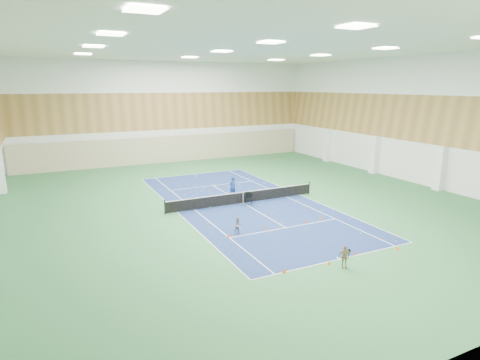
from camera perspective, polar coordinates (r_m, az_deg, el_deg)
name	(u,v)px	position (r m, az deg, el deg)	size (l,w,h in m)	color
ground	(243,203)	(32.24, 0.44, -3.30)	(40.00, 40.00, 0.00)	#2D693A
room_shell	(243,128)	(31.06, 0.46, 7.37)	(36.00, 40.00, 12.00)	white
wood_cladding	(243,102)	(30.92, 0.47, 11.06)	(36.00, 40.00, 8.00)	#A2773C
ceiling_light_grid	(243,48)	(31.01, 0.48, 18.31)	(21.40, 25.40, 0.06)	white
court_surface	(243,203)	(32.24, 0.44, -3.29)	(10.97, 23.77, 0.01)	navy
tennis_balls_scatter	(243,203)	(32.23, 0.44, -3.22)	(10.57, 22.77, 0.07)	#C9D724
tennis_net	(243,196)	(32.09, 0.44, -2.36)	(12.80, 0.10, 1.10)	black
back_curtain	(172,149)	(49.95, -9.70, 4.36)	(35.40, 0.16, 3.20)	#C6B793
coach	(233,186)	(33.94, -1.07, -0.92)	(0.64, 0.42, 1.75)	navy
child_court	(238,225)	(25.60, -0.26, -6.46)	(0.54, 0.42, 1.12)	gray
child_apron	(344,257)	(21.72, 14.64, -10.49)	(0.72, 0.30, 1.23)	#9F845A
ball_cart	(249,199)	(31.67, 1.23, -2.67)	(0.58, 0.58, 1.00)	black
cone_svc_a	(229,235)	(25.23, -1.60, -7.86)	(0.20, 0.20, 0.22)	#FF4A0D
cone_svc_b	(266,228)	(26.55, 3.66, -6.80)	(0.19, 0.19, 0.21)	#FF4E0D
cone_svc_c	(305,221)	(27.97, 9.21, -5.85)	(0.22, 0.22, 0.25)	red
cone_svc_d	(320,217)	(29.10, 11.37, -5.20)	(0.20, 0.20, 0.22)	orange
cone_base_a	(284,270)	(20.87, 6.32, -12.63)	(0.23, 0.23, 0.25)	#FF5D0D
cone_base_b	(329,262)	(22.11, 12.57, -11.38)	(0.20, 0.20, 0.21)	orange
cone_base_c	(355,253)	(23.64, 16.06, -9.94)	(0.18, 0.18, 0.20)	red
cone_base_d	(398,248)	(25.06, 21.54, -8.97)	(0.21, 0.21, 0.23)	#FF5B0D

